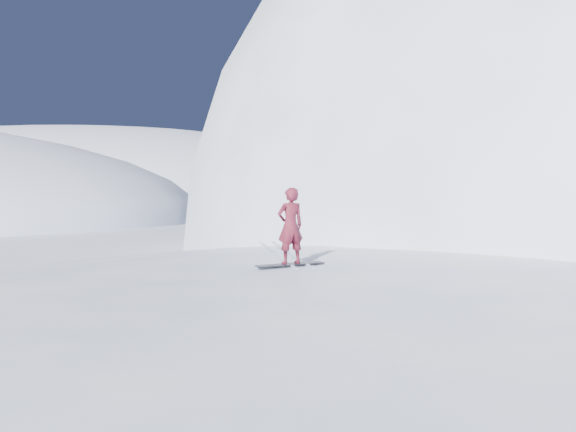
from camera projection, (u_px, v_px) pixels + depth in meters
name	position (u px, v px, depth m)	size (l,w,h in m)	color
ground	(405.00, 410.00, 9.72)	(400.00, 400.00, 0.00)	white
near_ridge	(410.00, 357.00, 12.76)	(36.00, 28.00, 4.80)	white
peak_shoulder	(476.00, 260.00, 30.21)	(28.00, 24.00, 18.00)	white
far_ridge_c	(97.00, 207.00, 117.18)	(140.00, 90.00, 36.00)	white
wind_bumps	(355.00, 371.00, 11.80)	(16.00, 14.40, 1.00)	white
snowboard	(290.00, 264.00, 12.05)	(1.69, 0.32, 0.03)	black
snowboarder	(290.00, 226.00, 12.01)	(0.65, 0.43, 1.79)	maroon
board_tracks	(282.00, 252.00, 14.30)	(1.27, 5.96, 0.04)	silver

